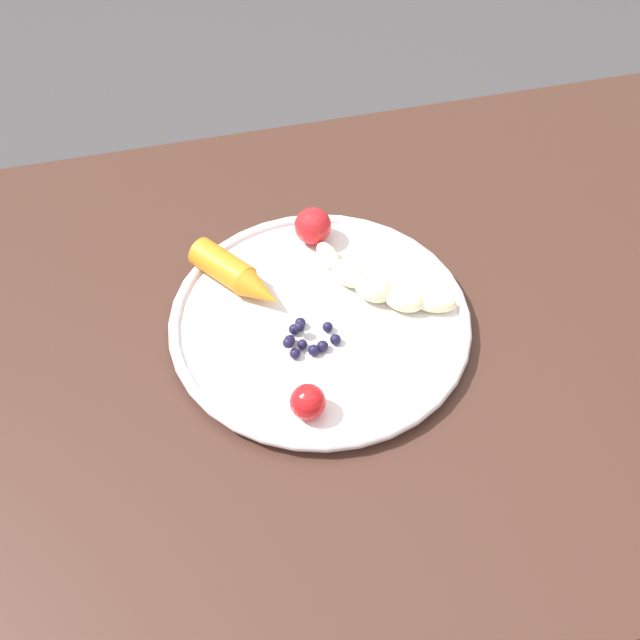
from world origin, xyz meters
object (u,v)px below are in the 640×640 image
dining_table (276,397)px  blueberry_pile (307,339)px  plate (320,322)px  tomato_mid (313,226)px  tomato_near (308,402)px  banana (376,285)px  carrot_orange (238,276)px

dining_table → blueberry_pile: bearing=-18.1°
plate → tomato_mid: (0.02, 0.12, 0.02)m
tomato_mid → plate: bearing=-99.9°
dining_table → plate: plate is taller
plate → tomato_near: bearing=-109.5°
blueberry_pile → banana: bearing=29.1°
dining_table → tomato_near: 0.15m
tomato_near → tomato_mid: tomato_mid is taller
blueberry_pile → dining_table: bearing=161.9°
tomato_near → tomato_mid: 0.23m
banana → tomato_mid: bearing=115.8°
plate → blueberry_pile: blueberry_pile is taller
banana → carrot_orange: size_ratio=1.20×
banana → dining_table: bearing=-162.9°
dining_table → blueberry_pile: (0.03, -0.01, 0.11)m
blueberry_pile → tomato_mid: size_ratio=1.44×
banana → tomato_mid: (-0.05, 0.09, 0.01)m
dining_table → tomato_mid: bearing=60.5°
blueberry_pile → tomato_near: size_ratio=1.74×
plate → carrot_orange: carrot_orange is taller
dining_table → carrot_orange: 0.14m
tomato_near → carrot_orange: bearing=101.4°
tomato_mid → banana: bearing=-64.2°
tomato_near → dining_table: bearing=99.9°
dining_table → plate: bearing=15.7°
dining_table → carrot_orange: bearing=103.1°
plate → tomato_mid: tomato_mid is taller
tomato_near → tomato_mid: (0.06, 0.22, 0.00)m
dining_table → carrot_orange: carrot_orange is taller
dining_table → carrot_orange: (-0.02, 0.08, 0.12)m
banana → blueberry_pile: size_ratio=2.28×
dining_table → tomato_mid: 0.19m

